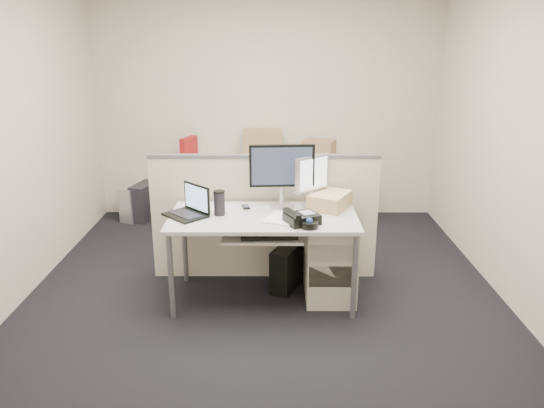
{
  "coord_description": "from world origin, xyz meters",
  "views": [
    {
      "loc": [
        0.08,
        -4.0,
        2.11
      ],
      "look_at": [
        0.07,
        0.15,
        0.78
      ],
      "focal_mm": 35.0,
      "sensor_mm": 36.0,
      "label": 1
    }
  ],
  "objects_px": {
    "laptop": "(185,202)",
    "desk_phone": "(302,219)",
    "desk": "(263,223)",
    "monitor_main": "(282,176)"
  },
  "relations": [
    {
      "from": "laptop",
      "to": "desk",
      "type": "bearing_deg",
      "value": 46.92
    },
    {
      "from": "monitor_main",
      "to": "desk_phone",
      "type": "height_order",
      "value": "monitor_main"
    },
    {
      "from": "desk_phone",
      "to": "laptop",
      "type": "bearing_deg",
      "value": 144.24
    },
    {
      "from": "monitor_main",
      "to": "desk",
      "type": "bearing_deg",
      "value": -128.76
    },
    {
      "from": "monitor_main",
      "to": "desk_phone",
      "type": "xyz_separation_m",
      "value": [
        0.15,
        -0.4,
        -0.23
      ]
    },
    {
      "from": "desk",
      "to": "desk_phone",
      "type": "bearing_deg",
      "value": -30.96
    },
    {
      "from": "laptop",
      "to": "desk_phone",
      "type": "relative_size",
      "value": 1.34
    },
    {
      "from": "monitor_main",
      "to": "desk_phone",
      "type": "bearing_deg",
      "value": -73.07
    },
    {
      "from": "desk",
      "to": "laptop",
      "type": "xyz_separation_m",
      "value": [
        -0.62,
        -0.02,
        0.19
      ]
    },
    {
      "from": "monitor_main",
      "to": "laptop",
      "type": "bearing_deg",
      "value": -166.89
    }
  ]
}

